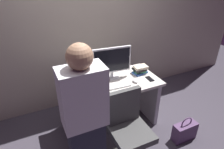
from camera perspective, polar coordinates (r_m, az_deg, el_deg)
name	(u,v)px	position (r m, az deg, el deg)	size (l,w,h in m)	color
ground_plane	(111,124)	(3.17, -0.40, -13.89)	(9.00, 9.00, 0.00)	#3D3842
wall_back	(87,14)	(3.19, -7.22, 16.85)	(6.40, 0.10, 3.00)	#9E9384
desk	(110,97)	(2.85, -0.43, -6.37)	(1.35, 0.68, 0.75)	beige
office_chair	(129,132)	(2.45, 4.79, -16.14)	(0.52, 0.52, 0.94)	black
person_at_desk	(85,124)	(1.96, -7.63, -13.70)	(0.40, 0.24, 1.64)	#262838
monitor	(112,61)	(2.71, -0.07, 3.73)	(0.54, 0.16, 0.46)	silver
keyboard	(114,86)	(2.62, 0.66, -3.36)	(0.43, 0.13, 0.02)	white
mouse	(135,81)	(2.74, 6.59, -1.84)	(0.06, 0.10, 0.03)	white
cup_near_keyboard	(82,93)	(2.46, -8.48, -5.11)	(0.07, 0.07, 0.10)	white
cup_by_monitor	(71,83)	(2.67, -11.70, -2.51)	(0.08, 0.08, 0.09)	#3372B2
book_stack	(140,70)	(2.95, 7.96, 1.39)	(0.23, 0.18, 0.12)	#3359A5
cell_phone	(150,79)	(2.85, 10.70, -1.22)	(0.07, 0.14, 0.01)	black
handbag	(185,131)	(3.04, 19.98, -14.94)	(0.34, 0.14, 0.38)	#4C3356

